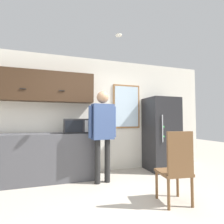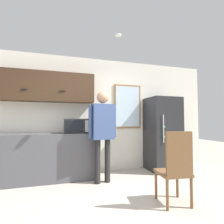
{
  "view_description": "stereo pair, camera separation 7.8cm",
  "coord_description": "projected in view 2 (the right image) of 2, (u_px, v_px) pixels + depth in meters",
  "views": [
    {
      "loc": [
        -0.87,
        -2.09,
        1.19
      ],
      "look_at": [
        0.15,
        1.11,
        1.36
      ],
      "focal_mm": 28.0,
      "sensor_mm": 36.0,
      "label": 1
    },
    {
      "loc": [
        -0.8,
        -2.12,
        1.19
      ],
      "look_at": [
        0.15,
        1.11,
        1.36
      ],
      "focal_mm": 28.0,
      "sensor_mm": 36.0,
      "label": 2
    }
  ],
  "objects": [
    {
      "name": "chair",
      "position": [
        176.0,
        166.0,
        2.46
      ],
      "size": [
        0.46,
        0.46,
        1.05
      ],
      "rotation": [
        0.0,
        0.0,
        3.03
      ],
      "color": "brown",
      "rests_on": "ground_plane"
    },
    {
      "name": "microwave",
      "position": [
        76.0,
        126.0,
        3.65
      ],
      "size": [
        0.48,
        0.37,
        0.3
      ],
      "color": "#232326",
      "rests_on": "counter"
    },
    {
      "name": "person",
      "position": [
        103.0,
        126.0,
        3.42
      ],
      "size": [
        0.57,
        0.27,
        1.78
      ],
      "rotation": [
        0.0,
        0.0,
        0.12
      ],
      "color": "black",
      "rests_on": "ground_plane"
    },
    {
      "name": "refrigerator",
      "position": [
        163.0,
        134.0,
        4.28
      ],
      "size": [
        0.74,
        0.71,
        1.76
      ],
      "color": "#232326",
      "rests_on": "ground_plane"
    },
    {
      "name": "window",
      "position": [
        127.0,
        106.0,
        4.41
      ],
      "size": [
        0.71,
        0.05,
        1.1
      ],
      "color": "olive"
    },
    {
      "name": "upper_cabinets",
      "position": [
        45.0,
        87.0,
        3.75
      ],
      "size": [
        2.11,
        0.33,
        0.64
      ],
      "color": "#3D2819"
    },
    {
      "name": "back_wall",
      "position": [
        95.0,
        114.0,
        4.22
      ],
      "size": [
        6.0,
        0.06,
        2.7
      ],
      "color": "silver",
      "rests_on": "ground_plane"
    },
    {
      "name": "ceiling_light",
      "position": [
        118.0,
        35.0,
        3.03
      ],
      "size": [
        0.11,
        0.11,
        0.01
      ],
      "color": "white"
    },
    {
      "name": "ground_plane",
      "position": [
        126.0,
        216.0,
        2.19
      ],
      "size": [
        16.0,
        16.0,
        0.0
      ],
      "primitive_type": "plane",
      "color": "#B2A899"
    },
    {
      "name": "counter",
      "position": [
        42.0,
        157.0,
        3.52
      ],
      "size": [
        2.11,
        0.63,
        0.94
      ],
      "color": "#4C4C51",
      "rests_on": "ground_plane"
    }
  ]
}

